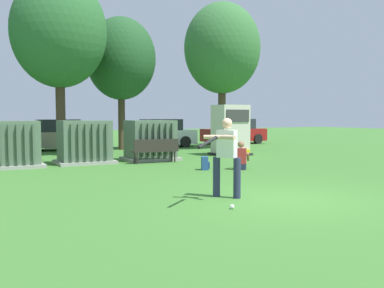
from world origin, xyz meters
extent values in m
plane|color=#3D752D|center=(0.00, 0.00, 0.00)|extent=(96.00, 96.00, 0.00)
cube|color=#9E9B93|center=(-4.65, 8.94, 0.06)|extent=(2.10, 1.70, 0.12)
cube|color=#567056|center=(-4.65, 8.94, 0.87)|extent=(1.80, 1.40, 1.50)
cube|color=#495F49|center=(-5.03, 8.18, 0.87)|extent=(0.06, 0.12, 1.27)
cube|color=#495F49|center=(-4.78, 8.18, 0.87)|extent=(0.06, 0.12, 1.27)
cube|color=#495F49|center=(-4.52, 8.18, 0.87)|extent=(0.06, 0.12, 1.27)
cube|color=#495F49|center=(-4.27, 8.18, 0.87)|extent=(0.06, 0.12, 1.27)
cube|color=#495F49|center=(-4.01, 8.18, 0.87)|extent=(0.06, 0.12, 1.27)
cube|color=#9E9B93|center=(-2.08, 9.05, 0.06)|extent=(2.10, 1.70, 0.12)
cube|color=#567056|center=(-2.08, 9.05, 0.87)|extent=(1.80, 1.40, 1.50)
cube|color=#495F49|center=(-2.71, 8.29, 0.87)|extent=(0.06, 0.12, 1.27)
cube|color=#495F49|center=(-2.46, 8.29, 0.87)|extent=(0.06, 0.12, 1.27)
cube|color=#495F49|center=(-2.20, 8.29, 0.87)|extent=(0.06, 0.12, 1.27)
cube|color=#495F49|center=(-1.95, 8.29, 0.87)|extent=(0.06, 0.12, 1.27)
cube|color=#495F49|center=(-1.69, 8.29, 0.87)|extent=(0.06, 0.12, 1.27)
cube|color=#495F49|center=(-1.44, 8.29, 0.87)|extent=(0.06, 0.12, 1.27)
cube|color=#9E9B93|center=(0.59, 9.04, 0.06)|extent=(2.10, 1.70, 0.12)
cube|color=#567056|center=(0.59, 9.04, 0.87)|extent=(1.80, 1.40, 1.50)
cube|color=#495F49|center=(-0.05, 8.28, 0.87)|extent=(0.06, 0.12, 1.27)
cube|color=#495F49|center=(0.21, 8.28, 0.87)|extent=(0.06, 0.12, 1.27)
cube|color=#495F49|center=(0.46, 8.28, 0.87)|extent=(0.06, 0.12, 1.27)
cube|color=#495F49|center=(0.72, 8.28, 0.87)|extent=(0.06, 0.12, 1.27)
cube|color=#495F49|center=(0.97, 8.28, 0.87)|extent=(0.06, 0.12, 1.27)
cube|color=#495F49|center=(1.23, 8.28, 0.87)|extent=(0.06, 0.12, 1.27)
cube|color=#262626|center=(4.74, 9.50, 0.05)|extent=(1.60, 1.40, 0.10)
cube|color=beige|center=(4.74, 9.50, 1.20)|extent=(1.40, 1.20, 2.20)
cube|color=#383838|center=(4.74, 8.88, 1.81)|extent=(1.19, 0.04, 0.55)
cube|color=yellow|center=(4.74, 8.88, 0.20)|extent=(1.33, 0.04, 0.16)
cube|color=#2D2823|center=(0.36, 8.00, 0.45)|extent=(1.81, 0.45, 0.05)
cube|color=#2D2823|center=(0.36, 7.82, 0.70)|extent=(1.80, 0.09, 0.44)
cylinder|color=#2D2823|center=(-0.40, 8.16, 0.21)|extent=(0.06, 0.06, 0.42)
cylinder|color=#2D2823|center=(1.13, 8.12, 0.21)|extent=(0.06, 0.06, 0.42)
cylinder|color=#2D2823|center=(-0.41, 7.88, 0.21)|extent=(0.06, 0.06, 0.42)
cylinder|color=#2D2823|center=(1.12, 7.84, 0.21)|extent=(0.06, 0.06, 0.42)
cylinder|color=#282D4C|center=(-0.84, 0.54, 0.44)|extent=(0.16, 0.16, 0.88)
cylinder|color=#282D4C|center=(-1.12, 0.93, 0.44)|extent=(0.16, 0.16, 0.88)
cube|color=white|center=(-0.98, 0.74, 1.18)|extent=(0.43, 0.46, 0.60)
sphere|color=#DBAD89|center=(-0.98, 0.74, 1.62)|extent=(0.23, 0.23, 0.23)
cylinder|color=#DBAD89|center=(-1.23, 0.44, 1.34)|extent=(0.25, 0.54, 0.09)
cylinder|color=#DBAD89|center=(-1.34, 0.58, 1.34)|extent=(0.50, 0.38, 0.09)
cylinder|color=black|center=(-1.83, 0.11, 1.27)|extent=(0.72, 0.56, 0.21)
sphere|color=black|center=(-1.49, 0.36, 1.34)|extent=(0.08, 0.08, 0.08)
sphere|color=white|center=(-1.53, -0.33, 0.04)|extent=(0.09, 0.09, 0.09)
cube|color=#282D4C|center=(2.07, 4.68, 0.10)|extent=(0.42, 0.40, 0.20)
cube|color=red|center=(2.07, 4.68, 0.46)|extent=(0.42, 0.39, 0.52)
sphere|color=#9E7051|center=(2.07, 4.68, 0.85)|extent=(0.22, 0.22, 0.22)
cylinder|color=#282D4C|center=(2.12, 4.92, 0.22)|extent=(0.38, 0.44, 0.13)
cylinder|color=#282D4C|center=(2.26, 5.10, 0.23)|extent=(0.27, 0.31, 0.46)
cylinder|color=#282D4C|center=(2.28, 4.80, 0.22)|extent=(0.38, 0.44, 0.13)
cylinder|color=#282D4C|center=(2.42, 4.98, 0.23)|extent=(0.27, 0.31, 0.46)
cylinder|color=#9E7051|center=(2.02, 5.00, 0.42)|extent=(0.32, 0.38, 0.32)
cylinder|color=#9E7051|center=(2.38, 4.72, 0.42)|extent=(0.32, 0.38, 0.32)
cube|color=#264C8C|center=(0.97, 5.20, 0.22)|extent=(0.31, 0.37, 0.44)
cube|color=navy|center=(1.09, 5.15, 0.15)|extent=(0.14, 0.23, 0.22)
cylinder|color=#4C3828|center=(-2.18, 13.03, 1.73)|extent=(0.43, 0.43, 3.46)
ellipsoid|color=#2D6633|center=(-2.18, 13.03, 5.60)|extent=(4.25, 4.25, 5.05)
cylinder|color=#4C3828|center=(1.34, 14.91, 1.49)|extent=(0.37, 0.37, 2.98)
ellipsoid|color=#235128|center=(1.34, 14.91, 4.84)|extent=(3.67, 3.67, 4.36)
cylinder|color=#4C3828|center=(6.65, 13.35, 1.71)|extent=(0.42, 0.42, 3.42)
ellipsoid|color=#387038|center=(6.65, 13.35, 5.55)|extent=(4.21, 4.21, 5.00)
cube|color=gray|center=(-1.91, 16.14, 0.58)|extent=(4.27, 1.87, 0.80)
cube|color=#262B33|center=(-1.76, 16.13, 1.30)|extent=(2.16, 1.65, 0.64)
cylinder|color=black|center=(-3.25, 15.34, 0.32)|extent=(0.65, 0.25, 0.64)
cylinder|color=black|center=(-3.18, 17.04, 0.32)|extent=(0.65, 0.25, 0.64)
cylinder|color=black|center=(-0.65, 15.24, 0.32)|extent=(0.65, 0.25, 0.64)
cylinder|color=black|center=(-0.57, 16.93, 0.32)|extent=(0.65, 0.25, 0.64)
cube|color=silver|center=(3.86, 15.78, 0.58)|extent=(4.23, 1.78, 0.80)
cube|color=#262B33|center=(4.01, 15.78, 1.30)|extent=(2.13, 1.60, 0.64)
cylinder|color=black|center=(2.54, 14.96, 0.32)|extent=(0.64, 0.23, 0.64)
cylinder|color=black|center=(2.57, 16.66, 0.32)|extent=(0.64, 0.23, 0.64)
cylinder|color=black|center=(5.14, 14.91, 0.32)|extent=(0.64, 0.23, 0.64)
cylinder|color=black|center=(5.18, 16.61, 0.32)|extent=(0.64, 0.23, 0.64)
cube|color=maroon|center=(9.38, 16.29, 0.58)|extent=(4.30, 1.97, 0.80)
cube|color=#262B33|center=(9.53, 16.30, 1.30)|extent=(2.20, 1.69, 0.64)
cylinder|color=black|center=(8.14, 15.36, 0.32)|extent=(0.65, 0.26, 0.64)
cylinder|color=black|center=(8.03, 17.05, 0.32)|extent=(0.65, 0.26, 0.64)
cylinder|color=black|center=(10.74, 15.53, 0.32)|extent=(0.65, 0.26, 0.64)
cylinder|color=black|center=(10.63, 17.22, 0.32)|extent=(0.65, 0.26, 0.64)
camera|label=1|loc=(-5.99, -7.20, 1.77)|focal=40.26mm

